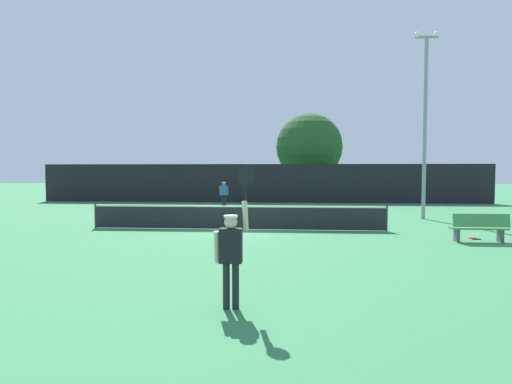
{
  "coord_description": "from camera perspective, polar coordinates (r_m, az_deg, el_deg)",
  "views": [
    {
      "loc": [
        2.08,
        -16.78,
        2.37
      ],
      "look_at": [
        0.33,
        5.51,
        1.23
      ],
      "focal_mm": 29.72,
      "sensor_mm": 36.0,
      "label": 1
    }
  ],
  "objects": [
    {
      "name": "tennis_net",
      "position": [
        17.01,
        -2.56,
        -3.35
      ],
      "size": [
        11.84,
        0.08,
        1.07
      ],
      "color": "#232328",
      "rests_on": "ground"
    },
    {
      "name": "light_pole",
      "position": [
        22.35,
        21.81,
        9.7
      ],
      "size": [
        1.18,
        0.28,
        9.03
      ],
      "color": "gray",
      "rests_on": "ground"
    },
    {
      "name": "perimeter_fence",
      "position": [
        31.29,
        0.68,
        1.18
      ],
      "size": [
        33.23,
        0.12,
        2.85
      ],
      "primitive_type": "cube",
      "color": "black",
      "rests_on": "ground"
    },
    {
      "name": "ground_plane",
      "position": [
        17.08,
        -2.55,
        -5.06
      ],
      "size": [
        120.0,
        120.0,
        0.0
      ],
      "primitive_type": "plane",
      "color": "#387F4C"
    },
    {
      "name": "player_receiving",
      "position": [
        27.13,
        -4.35,
        -0.0
      ],
      "size": [
        0.57,
        0.24,
        1.63
      ],
      "rotation": [
        0.0,
        0.0,
        3.14
      ],
      "color": "blue",
      "rests_on": "ground"
    },
    {
      "name": "large_tree",
      "position": [
        36.77,
        7.18,
        6.04
      ],
      "size": [
        5.67,
        5.67,
        7.24
      ],
      "color": "brown",
      "rests_on": "ground"
    },
    {
      "name": "parked_car_mid",
      "position": [
        39.78,
        10.2,
        0.57
      ],
      "size": [
        1.95,
        4.22,
        1.69
      ],
      "rotation": [
        0.0,
        0.0,
        0.01
      ],
      "color": "navy",
      "rests_on": "ground"
    },
    {
      "name": "parked_car_near",
      "position": [
        36.5,
        -3.1,
        0.4
      ],
      "size": [
        2.14,
        4.3,
        1.69
      ],
      "rotation": [
        0.0,
        0.0,
        0.06
      ],
      "color": "black",
      "rests_on": "ground"
    },
    {
      "name": "tennis_ball",
      "position": [
        18.54,
        -8.61,
        -4.35
      ],
      "size": [
        0.07,
        0.07,
        0.07
      ],
      "primitive_type": "sphere",
      "color": "#CCE033",
      "rests_on": "ground"
    },
    {
      "name": "courtside_bench",
      "position": [
        15.86,
        27.86,
        -4.27
      ],
      "size": [
        1.8,
        0.44,
        0.95
      ],
      "color": "#478C4C",
      "rests_on": "ground"
    },
    {
      "name": "spare_racket",
      "position": [
        16.68,
        27.14,
        -5.5
      ],
      "size": [
        0.28,
        0.52,
        0.04
      ],
      "color": "black",
      "rests_on": "ground"
    },
    {
      "name": "player_serving",
      "position": [
        7.27,
        -3.3,
        -7.41
      ],
      "size": [
        0.67,
        0.39,
        2.45
      ],
      "color": "black",
      "rests_on": "ground"
    }
  ]
}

